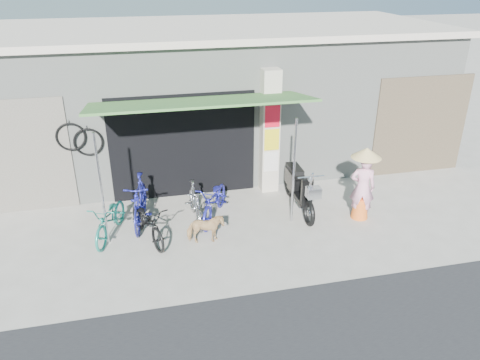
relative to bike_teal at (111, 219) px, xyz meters
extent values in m
plane|color=#A69F96|center=(2.92, -0.98, -0.41)|extent=(80.00, 80.00, 0.00)
cube|color=gray|center=(2.92, 4.12, 1.34)|extent=(12.00, 5.00, 3.50)
cube|color=beige|center=(2.92, 4.12, 3.17)|extent=(12.30, 5.30, 0.16)
cube|color=black|center=(1.72, 1.60, 0.84)|extent=(3.40, 0.06, 2.50)
cube|color=black|center=(1.72, 1.61, 0.14)|extent=(3.06, 0.04, 1.10)
torus|color=black|center=(-0.38, 1.56, 1.14)|extent=(0.65, 0.05, 0.65)
cylinder|color=silver|center=(-0.38, 1.58, 1.46)|extent=(0.02, 0.02, 0.12)
torus|color=black|center=(-0.73, 1.56, 1.29)|extent=(0.65, 0.05, 0.65)
cylinder|color=silver|center=(-0.73, 1.58, 1.61)|extent=(0.02, 0.02, 0.12)
cube|color=#B8AE9D|center=(3.77, 1.47, 1.09)|extent=(0.42, 0.42, 3.00)
cube|color=red|center=(3.77, 1.25, 1.54)|extent=(0.36, 0.02, 0.52)
cube|color=yellow|center=(3.77, 1.25, 0.97)|extent=(0.36, 0.02, 0.52)
cube|color=beige|center=(3.77, 1.25, 0.41)|extent=(0.36, 0.02, 0.50)
cube|color=#36632C|center=(2.02, 0.67, 2.14)|extent=(4.60, 1.88, 0.35)
cylinder|color=silver|center=(-0.08, -0.23, 0.77)|extent=(0.05, 0.05, 2.36)
cylinder|color=silver|center=(3.82, -0.23, 0.77)|extent=(0.05, 0.05, 2.36)
cube|color=brown|center=(7.92, 1.61, 0.89)|extent=(2.60, 0.06, 2.60)
cube|color=#6B665B|center=(-2.08, 1.61, 0.89)|extent=(2.60, 0.06, 2.60)
imported|color=#1C7F6F|center=(0.00, 0.00, 0.00)|extent=(1.03, 1.67, 0.83)
imported|color=navy|center=(0.61, 0.43, 0.11)|extent=(0.76, 1.81, 1.06)
imported|color=black|center=(0.73, -0.30, 0.00)|extent=(1.05, 1.66, 0.82)
imported|color=#999A9E|center=(1.77, 0.24, 0.03)|extent=(0.45, 1.48, 0.88)
imported|color=#21239A|center=(2.21, 0.28, 0.02)|extent=(1.24, 1.75, 0.87)
imported|color=tan|center=(1.85, -0.66, -0.10)|extent=(0.77, 0.39, 0.63)
torus|color=black|center=(4.13, -0.47, -0.12)|extent=(0.12, 0.59, 0.59)
torus|color=black|center=(4.16, 0.98, -0.12)|extent=(0.12, 0.59, 0.59)
cube|color=black|center=(4.15, 0.25, -0.04)|extent=(0.27, 1.06, 0.11)
cube|color=black|center=(4.16, 0.64, 0.21)|extent=(0.31, 0.62, 0.38)
cube|color=black|center=(4.16, 0.64, 0.44)|extent=(0.28, 0.62, 0.10)
cube|color=black|center=(4.13, -0.25, 0.27)|extent=(0.25, 0.12, 0.62)
cylinder|color=silver|center=(4.13, -0.43, 0.72)|extent=(0.58, 0.05, 0.04)
cube|color=silver|center=(4.12, -0.63, 0.45)|extent=(0.29, 0.23, 0.22)
imported|color=pink|center=(5.35, -0.40, 0.32)|extent=(0.63, 0.53, 1.48)
cone|color=orange|center=(5.35, -0.40, -0.18)|extent=(0.38, 0.38, 0.46)
cone|color=#DDBD77|center=(5.35, -0.40, 1.13)|extent=(0.64, 0.64, 0.22)
camera|label=1|loc=(0.73, -8.69, 4.75)|focal=35.00mm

